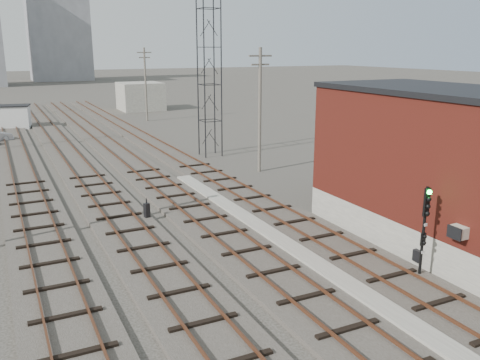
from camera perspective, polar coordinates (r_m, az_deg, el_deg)
ground at (r=66.05m, az=-16.30°, el=6.25°), size 320.00×320.00×0.00m
track_right at (r=46.41m, az=-8.67°, el=3.47°), size 3.20×90.00×0.39m
track_mid_right at (r=45.41m, az=-13.49°, el=2.99°), size 3.20×90.00×0.39m
track_mid_left at (r=44.75m, az=-18.48°, el=2.46°), size 3.20×90.00×0.39m
track_left at (r=44.44m, az=-23.58°, el=1.91°), size 3.20×90.00×0.39m
platform_curb at (r=23.50m, az=5.37°, el=-7.49°), size 0.90×28.00×0.26m
brick_building at (r=25.34m, az=21.66°, el=1.46°), size 6.54×12.20×7.22m
lattice_tower at (r=42.84m, az=-3.47°, el=12.66°), size 1.60×1.60×15.00m
utility_pole_right_a at (r=37.14m, az=2.24°, el=8.19°), size 1.80×0.24×9.00m
utility_pole_right_b at (r=65.05m, az=-10.56°, el=10.72°), size 1.80×0.24×9.00m
apartment_right at (r=155.73m, az=-19.72°, el=15.29°), size 16.00×12.00×26.00m
shed_right at (r=77.46m, az=-11.10°, el=9.21°), size 6.00×6.00×4.00m
signal_mast at (r=21.12m, az=20.01°, el=-4.92°), size 0.40×0.41×3.80m
switch_stand at (r=27.47m, az=-10.42°, el=-3.45°), size 0.33×0.33×1.15m
site_trailer at (r=64.00m, az=-25.29°, el=6.41°), size 6.74×3.88×2.67m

